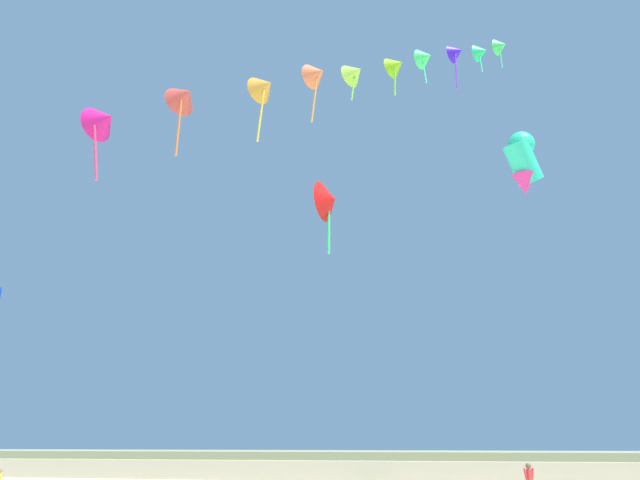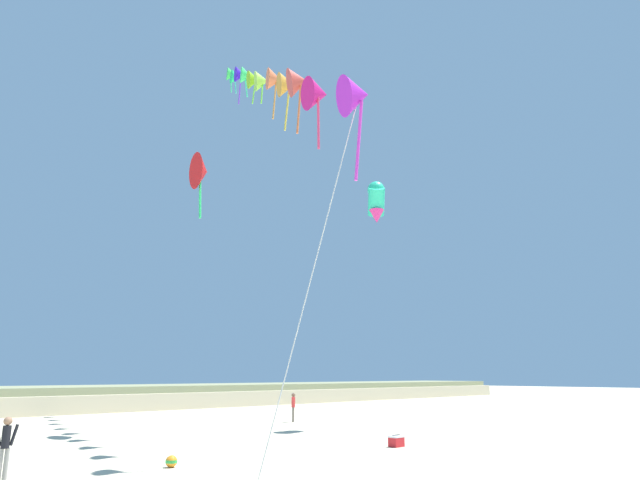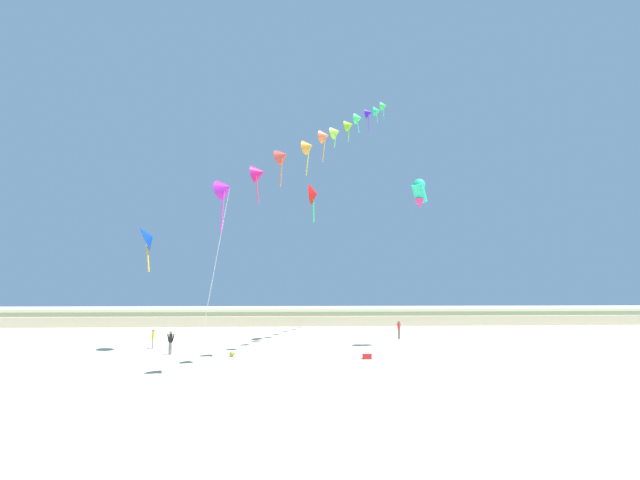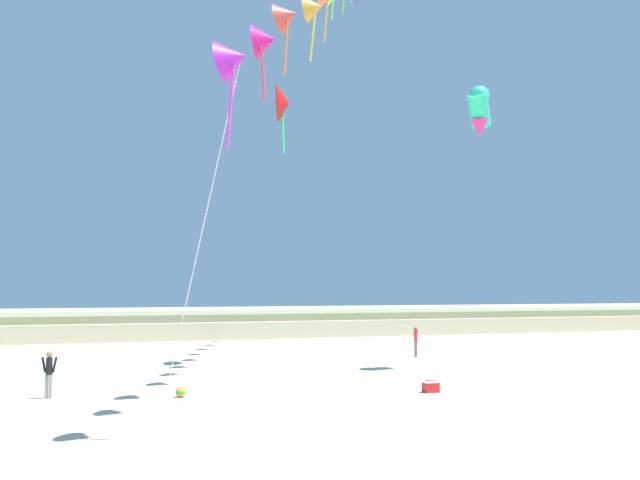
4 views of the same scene
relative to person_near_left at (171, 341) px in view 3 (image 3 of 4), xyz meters
name	(u,v)px [view 3 (image 3 of 4)]	position (x,y,z in m)	size (l,w,h in m)	color
ground_plane	(303,377)	(9.18, -8.52, -0.96)	(240.00, 240.00, 0.00)	beige
dune_ridge	(297,317)	(9.18, 30.40, -0.04)	(120.00, 11.81, 1.86)	beige
person_near_left	(171,341)	(0.00, 0.00, 0.00)	(0.58, 0.25, 1.66)	gray
person_near_right	(399,329)	(18.64, 9.09, 0.01)	(0.49, 0.46, 1.68)	#726656
person_mid_center	(153,337)	(-2.27, 3.31, -0.08)	(0.26, 0.52, 1.52)	gray
kite_banner_string	(336,131)	(12.36, 4.99, 17.69)	(17.02, 28.48, 27.91)	#B222C1
large_kite_low_lead	(149,238)	(-2.47, 1.82, 7.55)	(1.94, 2.28, 3.64)	#0D3BCB
large_kite_mid_trail	(419,192)	(18.97, 2.46, 11.60)	(1.79, 1.81, 2.46)	#28D39E
large_kite_high_solo	(314,194)	(10.47, 7.60, 12.54)	(1.18, 2.13, 3.68)	red
beach_cooler	(367,356)	(13.53, -2.80, -0.75)	(0.58, 0.41, 0.46)	red
beach_ball	(232,354)	(4.48, -1.14, -0.78)	(0.36, 0.36, 0.36)	orange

